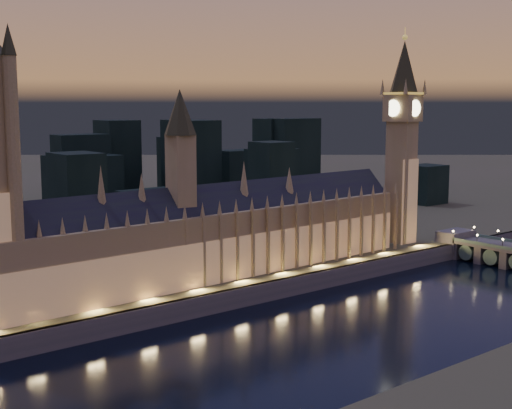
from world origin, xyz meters
TOP-DOWN VIEW (x-y plane):
  - ground_plane at (0.00, 0.00)m, footprint 2000.00×2000.00m
  - embankment_wall at (0.00, 41.00)m, footprint 2000.00×2.50m
  - palace_of_westminster at (-8.85, 61.75)m, footprint 202.00×27.07m
  - elizabeth_tower at (108.00, 61.92)m, footprint 18.00×18.00m
  - city_backdrop at (34.37, 247.06)m, footprint 448.36×215.63m

SIDE VIEW (x-z plane):
  - ground_plane at x=0.00m, z-range 0.00..0.00m
  - embankment_wall at x=0.00m, z-range 0.00..8.00m
  - palace_of_westminster at x=-8.85m, z-range -12.63..65.37m
  - city_backdrop at x=34.37m, z-range -12.35..74.55m
  - elizabeth_tower at x=108.00m, z-range 14.39..124.83m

